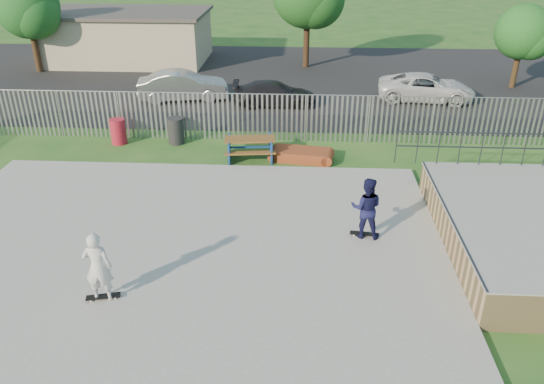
# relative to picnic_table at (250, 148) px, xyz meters

# --- Properties ---
(ground) EXTENTS (120.00, 120.00, 0.00)m
(ground) POSITION_rel_picnic_table_xyz_m (-1.47, -7.08, -0.41)
(ground) COLOR #265C1F
(ground) RESTS_ON ground
(concrete_slab) EXTENTS (15.00, 12.00, 0.15)m
(concrete_slab) POSITION_rel_picnic_table_xyz_m (-1.47, -7.08, -0.34)
(concrete_slab) COLOR #969691
(concrete_slab) RESTS_ON ground
(quarter_pipe) EXTENTS (5.50, 7.05, 2.19)m
(quarter_pipe) POSITION_rel_picnic_table_xyz_m (8.03, -6.04, 0.14)
(quarter_pipe) COLOR tan
(quarter_pipe) RESTS_ON ground
(fence) EXTENTS (26.04, 16.02, 2.00)m
(fence) POSITION_rel_picnic_table_xyz_m (-0.47, -2.49, 0.59)
(fence) COLOR gray
(fence) RESTS_ON ground
(picnic_table) EXTENTS (2.09, 1.79, 0.81)m
(picnic_table) POSITION_rel_picnic_table_xyz_m (0.00, 0.00, 0.00)
(picnic_table) COLOR brown
(picnic_table) RESTS_ON ground
(funbox) EXTENTS (2.18, 1.32, 0.41)m
(funbox) POSITION_rel_picnic_table_xyz_m (2.00, -0.09, -0.21)
(funbox) COLOR brown
(funbox) RESTS_ON ground
(trash_bin_red) EXTENTS (0.63, 0.63, 1.05)m
(trash_bin_red) POSITION_rel_picnic_table_xyz_m (-5.57, 1.22, 0.11)
(trash_bin_red) COLOR #A91A2C
(trash_bin_red) RESTS_ON ground
(trash_bin_grey) EXTENTS (0.65, 0.65, 1.09)m
(trash_bin_grey) POSITION_rel_picnic_table_xyz_m (-3.19, 1.38, 0.13)
(trash_bin_grey) COLOR #242426
(trash_bin_grey) RESTS_ON ground
(parking_lot) EXTENTS (40.00, 18.00, 0.02)m
(parking_lot) POSITION_rel_picnic_table_xyz_m (-1.47, 11.92, -0.40)
(parking_lot) COLOR black
(parking_lot) RESTS_ON ground
(car_silver) EXTENTS (4.77, 2.41, 1.50)m
(car_silver) POSITION_rel_picnic_table_xyz_m (-4.12, 7.34, 0.36)
(car_silver) COLOR silver
(car_silver) RESTS_ON parking_lot
(car_dark) EXTENTS (4.22, 1.90, 1.20)m
(car_dark) POSITION_rel_picnic_table_xyz_m (0.61, 6.70, 0.21)
(car_dark) COLOR black
(car_dark) RESTS_ON parking_lot
(car_white) EXTENTS (5.06, 2.75, 1.35)m
(car_white) POSITION_rel_picnic_table_xyz_m (8.34, 7.98, 0.28)
(car_white) COLOR white
(car_white) RESTS_ON parking_lot
(building) EXTENTS (10.40, 6.40, 3.20)m
(building) POSITION_rel_picnic_table_xyz_m (-9.47, 15.92, 1.20)
(building) COLOR #BFB393
(building) RESTS_ON ground
(tree_left) EXTENTS (3.70, 3.70, 5.72)m
(tree_left) POSITION_rel_picnic_table_xyz_m (-14.21, 12.69, 3.43)
(tree_left) COLOR #3F2B19
(tree_left) RESTS_ON ground
(tree_right) EXTENTS (2.91, 2.91, 4.49)m
(tree_right) POSITION_rel_picnic_table_xyz_m (13.68, 10.75, 2.60)
(tree_right) COLOR #422F1A
(tree_right) RESTS_ON ground
(skateboard_a) EXTENTS (0.82, 0.30, 0.08)m
(skateboard_a) POSITION_rel_picnic_table_xyz_m (3.84, -5.83, -0.23)
(skateboard_a) COLOR black
(skateboard_a) RESTS_ON concrete_slab
(skateboard_b) EXTENTS (0.82, 0.39, 0.08)m
(skateboard_b) POSITION_rel_picnic_table_xyz_m (-2.69, -9.08, -0.23)
(skateboard_b) COLOR black
(skateboard_b) RESTS_ON concrete_slab
(skater_navy) EXTENTS (0.96, 0.80, 1.82)m
(skater_navy) POSITION_rel_picnic_table_xyz_m (3.84, -5.83, 0.64)
(skater_navy) COLOR #14153F
(skater_navy) RESTS_ON concrete_slab
(skater_white) EXTENTS (0.69, 0.48, 1.82)m
(skater_white) POSITION_rel_picnic_table_xyz_m (-2.69, -9.08, 0.64)
(skater_white) COLOR silver
(skater_white) RESTS_ON concrete_slab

